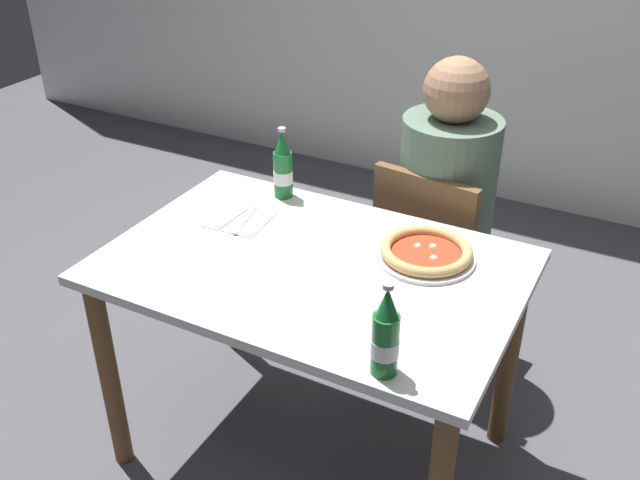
% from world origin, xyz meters
% --- Properties ---
extents(ground_plane, '(8.00, 8.00, 0.00)m').
position_xyz_m(ground_plane, '(0.00, 0.00, 0.00)').
color(ground_plane, '#4C4C51').
extents(dining_table_main, '(1.20, 0.80, 0.75)m').
position_xyz_m(dining_table_main, '(0.00, 0.00, 0.64)').
color(dining_table_main, silver).
rests_on(dining_table_main, ground_plane).
extents(chair_behind_table, '(0.45, 0.45, 0.85)m').
position_xyz_m(chair_behind_table, '(0.17, 0.61, 0.48)').
color(chair_behind_table, brown).
rests_on(chair_behind_table, ground_plane).
extents(diner_seated, '(0.34, 0.34, 1.21)m').
position_xyz_m(diner_seated, '(0.18, 0.66, 0.58)').
color(diner_seated, '#2D3342').
rests_on(diner_seated, ground_plane).
extents(pizza_margherita_near, '(0.29, 0.29, 0.04)m').
position_xyz_m(pizza_margherita_near, '(0.28, 0.17, 0.77)').
color(pizza_margherita_near, white).
rests_on(pizza_margherita_near, dining_table_main).
extents(beer_bottle_left, '(0.07, 0.07, 0.25)m').
position_xyz_m(beer_bottle_left, '(0.37, -0.34, 0.85)').
color(beer_bottle_left, '#196B2D').
rests_on(beer_bottle_left, dining_table_main).
extents(beer_bottle_center, '(0.07, 0.07, 0.25)m').
position_xyz_m(beer_bottle_center, '(-0.29, 0.33, 0.85)').
color(beer_bottle_center, '#196B2D').
rests_on(beer_bottle_center, dining_table_main).
extents(napkin_with_cutlery, '(0.19, 0.19, 0.01)m').
position_xyz_m(napkin_with_cutlery, '(-0.33, 0.12, 0.75)').
color(napkin_with_cutlery, white).
rests_on(napkin_with_cutlery, dining_table_main).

